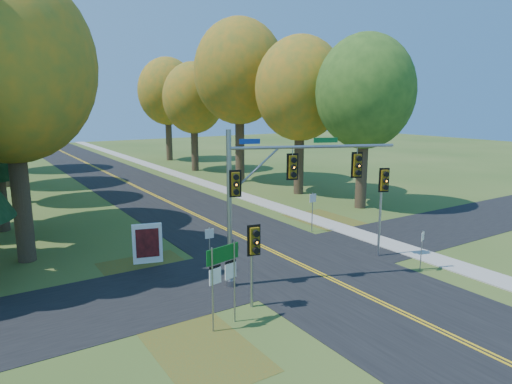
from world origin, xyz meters
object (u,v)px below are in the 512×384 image
traffic_mast (272,186)px  info_kiosk (147,244)px  east_signal_pole (383,190)px  route_sign_cluster (223,269)px

traffic_mast → info_kiosk: 7.40m
east_signal_pole → info_kiosk: (-10.31, 5.64, -2.53)m
route_sign_cluster → east_signal_pole: bearing=-0.8°
traffic_mast → info_kiosk: size_ratio=3.49×
east_signal_pole → route_sign_cluster: east_signal_pole is taller
traffic_mast → east_signal_pole: 6.68m
traffic_mast → east_signal_pole: (6.63, -0.17, -0.82)m
east_signal_pole → info_kiosk: east_signal_pole is taller
east_signal_pole → route_sign_cluster: size_ratio=1.52×
traffic_mast → east_signal_pole: traffic_mast is taller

